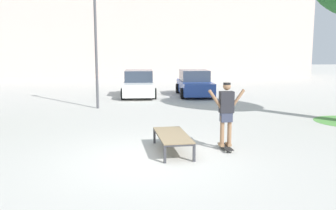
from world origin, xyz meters
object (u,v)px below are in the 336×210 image
Objects in this scene: skate_box at (172,136)px; light_post at (95,23)px; car_blue at (194,84)px; skater at (226,110)px; car_white at (139,84)px; skateboard at (225,147)px.

light_post is (-2.78, 7.32, 3.41)m from skate_box.
car_blue is at bearing 78.65° from skate_box.
skater is (1.42, 0.08, 0.66)m from skate_box.
skater reaches higher than car_white.
skateboard is 0.99m from skater.
car_white and car_blue have the same top height.
light_post is (-1.86, -4.31, 3.13)m from car_white.
skater reaches higher than skateboard.
skater is 0.40× the size of car_white.
car_white is 5.65m from light_post.
light_post reaches higher than skateboard.
skateboard is at bearing -94.56° from car_blue.
skateboard is at bearing -85.08° from skater.
car_blue is (0.92, 11.60, -0.38)m from skater.
skateboard is at bearing -78.59° from car_white.
skater is (-0.00, 0.00, 0.99)m from skateboard.
car_white is (-0.91, 11.63, 0.28)m from skate_box.
light_post is at bearing 120.07° from skater.
skateboard is 0.19× the size of car_blue.
car_white is 0.72× the size of light_post.
skate_box is at bearing -85.51° from car_white.
skater is 11.80m from car_white.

